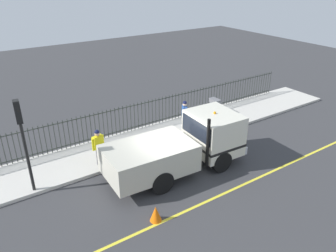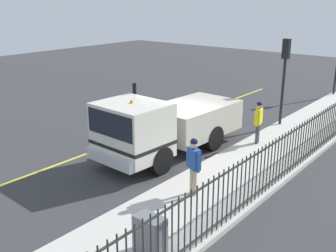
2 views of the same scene
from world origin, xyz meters
name	(u,v)px [view 1 (image 1 of 2)]	position (x,y,z in m)	size (l,w,h in m)	color
ground_plane	(169,173)	(0.00, 0.00, 0.00)	(58.66, 58.66, 0.00)	#38383A
sidewalk_slab	(136,144)	(2.99, 0.00, 0.07)	(2.88, 26.67, 0.15)	beige
lane_marking	(205,202)	(-2.45, 0.00, 0.00)	(0.12, 24.00, 0.01)	yellow
work_truck	(186,143)	(-0.09, -0.85, 1.25)	(2.56, 6.33, 2.67)	silver
worker_standing	(185,113)	(2.72, -2.81, 1.20)	(0.58, 0.41, 1.72)	#264C99
pedestrian_distant	(98,143)	(2.15, 2.28, 1.17)	(0.31, 0.61, 1.67)	yellow
iron_fence	(123,119)	(4.29, 0.00, 0.93)	(0.04, 22.70, 1.54)	#2D332D
traffic_light_near	(21,129)	(1.77, 5.23, 2.84)	(0.32, 0.24, 3.78)	black
utility_cabinet	(215,106)	(3.63, -5.73, 0.60)	(0.69, 0.43, 0.91)	slate
traffic_cone	(156,214)	(-2.26, 2.07, 0.30)	(0.42, 0.42, 0.60)	orange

